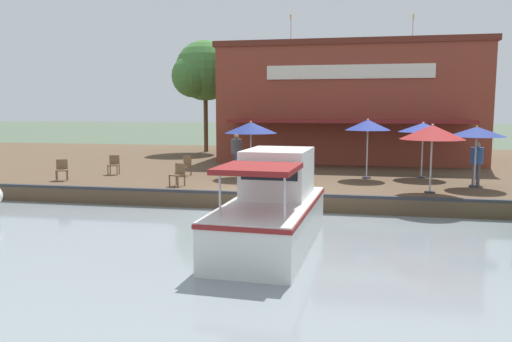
{
  "coord_description": "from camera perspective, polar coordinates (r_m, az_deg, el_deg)",
  "views": [
    {
      "loc": [
        16.29,
        3.22,
        3.5
      ],
      "look_at": [
        -1.0,
        -0.13,
        1.3
      ],
      "focal_mm": 35.0,
      "sensor_mm": 36.0,
      "label": 1
    }
  ],
  "objects": [
    {
      "name": "ground_plane",
      "position": [
        16.97,
        -0.22,
        -4.78
      ],
      "size": [
        220.0,
        220.0,
        0.0
      ],
      "primitive_type": "plane",
      "color": "#4C5B47"
    },
    {
      "name": "quay_deck",
      "position": [
        27.66,
        4.21,
        0.46
      ],
      "size": [
        22.0,
        56.0,
        0.6
      ],
      "primitive_type": "cube",
      "color": "brown",
      "rests_on": "ground"
    },
    {
      "name": "quay_edge_fender",
      "position": [
        16.94,
        -0.15,
        -2.56
      ],
      "size": [
        0.2,
        50.4,
        0.1
      ],
      "primitive_type": "cube",
      "color": "#2D2D33",
      "rests_on": "quay_deck"
    },
    {
      "name": "waterfront_restaurant",
      "position": [
        30.15,
        10.56,
        7.61
      ],
      "size": [
        10.37,
        14.17,
        8.42
      ],
      "color": "brown",
      "rests_on": "quay_deck"
    },
    {
      "name": "patio_umbrella_mid_patio_right",
      "position": [
        20.11,
        23.92,
        4.12
      ],
      "size": [
        2.04,
        2.04,
        2.29
      ],
      "color": "#B7B7B7",
      "rests_on": "quay_deck"
    },
    {
      "name": "patio_umbrella_mid_patio_left",
      "position": [
        21.29,
        12.66,
        5.14
      ],
      "size": [
        1.87,
        1.87,
        2.49
      ],
      "color": "#B7B7B7",
      "rests_on": "quay_deck"
    },
    {
      "name": "patio_umbrella_far_corner",
      "position": [
        21.17,
        -0.6,
        4.97
      ],
      "size": [
        2.22,
        2.22,
        2.38
      ],
      "color": "#B7B7B7",
      "rests_on": "quay_deck"
    },
    {
      "name": "patio_umbrella_by_entrance",
      "position": [
        18.13,
        19.5,
        4.2
      ],
      "size": [
        2.19,
        2.19,
        2.39
      ],
      "color": "#B7B7B7",
      "rests_on": "quay_deck"
    },
    {
      "name": "patio_umbrella_back_row",
      "position": [
        22.16,
        18.56,
        4.73
      ],
      "size": [
        2.06,
        2.06,
        2.36
      ],
      "color": "#B7B7B7",
      "rests_on": "quay_deck"
    },
    {
      "name": "cafe_chair_facing_river",
      "position": [
        22.06,
        -8.06,
        0.74
      ],
      "size": [
        0.58,
        0.58,
        0.85
      ],
      "color": "brown",
      "rests_on": "quay_deck"
    },
    {
      "name": "cafe_chair_under_first_umbrella",
      "position": [
        18.84,
        3.0,
        -0.28
      ],
      "size": [
        0.56,
        0.56,
        0.85
      ],
      "color": "brown",
      "rests_on": "quay_deck"
    },
    {
      "name": "cafe_chair_beside_entrance",
      "position": [
        21.76,
        -21.31,
        0.24
      ],
      "size": [
        0.59,
        0.59,
        0.85
      ],
      "color": "brown",
      "rests_on": "quay_deck"
    },
    {
      "name": "cafe_chair_mid_patio",
      "position": [
        23.0,
        -15.94,
        0.8
      ],
      "size": [
        0.53,
        0.53,
        0.85
      ],
      "color": "brown",
      "rests_on": "quay_deck"
    },
    {
      "name": "cafe_chair_back_row_seat",
      "position": [
        19.04,
        -8.89,
        -0.28
      ],
      "size": [
        0.56,
        0.56,
        0.85
      ],
      "color": "brown",
      "rests_on": "quay_deck"
    },
    {
      "name": "person_at_quay_edge",
      "position": [
        17.28,
        2.07,
        0.78
      ],
      "size": [
        0.45,
        0.45,
        1.6
      ],
      "color": "#2D5193",
      "rests_on": "quay_deck"
    },
    {
      "name": "person_mid_patio",
      "position": [
        22.85,
        -2.26,
        2.63
      ],
      "size": [
        0.5,
        0.5,
        1.76
      ],
      "color": "#2D5193",
      "rests_on": "quay_deck"
    },
    {
      "name": "person_near_entrance",
      "position": [
        20.96,
        23.93,
        1.38
      ],
      "size": [
        0.46,
        0.46,
        1.64
      ],
      "color": "#4C4C56",
      "rests_on": "quay_deck"
    },
    {
      "name": "motorboat_outer_channel",
      "position": [
        13.0,
        2.26,
        -4.25
      ],
      "size": [
        6.31,
        2.36,
        2.37
      ],
      "color": "white",
      "rests_on": "river_water"
    },
    {
      "name": "tree_downstream_bank",
      "position": [
        34.02,
        -6.18,
        11.17
      ],
      "size": [
        4.21,
        4.01,
        7.45
      ],
      "color": "brown",
      "rests_on": "quay_deck"
    },
    {
      "name": "tree_behind_restaurant",
      "position": [
        32.36,
        10.38,
        9.33
      ],
      "size": [
        5.14,
        4.89,
        6.79
      ],
      "color": "brown",
      "rests_on": "quay_deck"
    }
  ]
}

